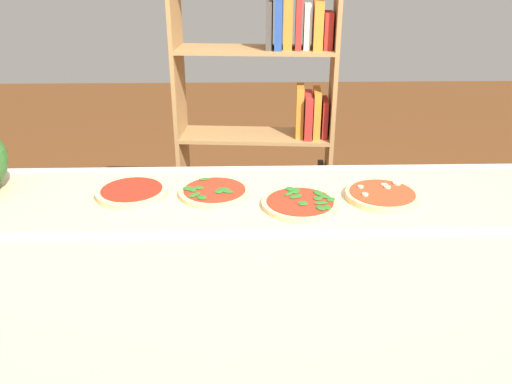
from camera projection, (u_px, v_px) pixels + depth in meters
counter at (256, 304)px, 1.97m from camera, size 2.28×0.59×0.90m
parchment_paper at (256, 197)px, 1.78m from camera, size 2.05×0.47×0.00m
pizza_plain_0 at (132, 192)px, 1.79m from camera, size 0.25×0.25×0.02m
pizza_spinach_1 at (214, 192)px, 1.80m from camera, size 0.25×0.25×0.02m
pizza_spinach_2 at (300, 203)px, 1.71m from camera, size 0.25×0.25×0.02m
pizza_mushroom_3 at (382, 195)px, 1.76m from camera, size 0.25×0.25×0.03m
bookshelf at (275, 144)px, 2.59m from camera, size 0.78×0.32×1.69m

